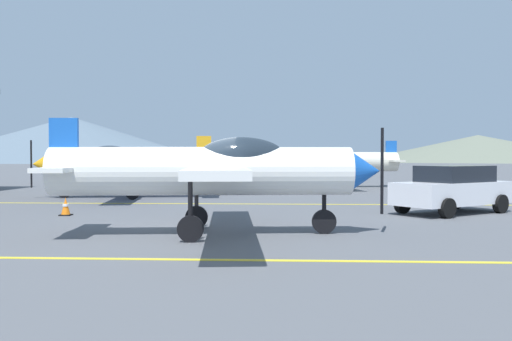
# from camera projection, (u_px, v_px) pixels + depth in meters

# --- Properties ---
(ground_plane) EXTENTS (400.00, 400.00, 0.00)m
(ground_plane) POSITION_uv_depth(u_px,v_px,m) (189.00, 232.00, 14.13)
(ground_plane) COLOR #54565B
(apron_line_near) EXTENTS (80.00, 0.16, 0.01)m
(apron_line_near) POSITION_uv_depth(u_px,v_px,m) (154.00, 259.00, 10.40)
(apron_line_near) COLOR yellow
(apron_line_near) RESTS_ON ground_plane
(apron_line_far) EXTENTS (80.00, 0.16, 0.01)m
(apron_line_far) POSITION_uv_depth(u_px,v_px,m) (224.00, 204.00, 22.31)
(apron_line_far) COLOR yellow
(apron_line_far) RESTS_ON ground_plane
(airplane_near) EXTENTS (8.39, 9.64, 2.88)m
(airplane_near) POSITION_uv_depth(u_px,v_px,m) (215.00, 169.00, 13.65)
(airplane_near) COLOR white
(airplane_near) RESTS_ON ground_plane
(airplane_mid) EXTENTS (8.41, 9.64, 2.88)m
(airplane_mid) POSITION_uv_depth(u_px,v_px,m) (124.00, 163.00, 25.58)
(airplane_mid) COLOR #33478C
(airplane_mid) RESTS_ON ground_plane
(airplane_far) EXTENTS (8.42, 9.63, 2.88)m
(airplane_far) POSITION_uv_depth(u_px,v_px,m) (333.00, 161.00, 33.82)
(airplane_far) COLOR silver
(airplane_far) RESTS_ON ground_plane
(airplane_back) EXTENTS (8.42, 9.61, 2.88)m
(airplane_back) POSITION_uv_depth(u_px,v_px,m) (194.00, 160.00, 44.32)
(airplane_back) COLOR silver
(airplane_back) RESTS_ON ground_plane
(car_sedan) EXTENTS (4.53, 4.01, 1.62)m
(car_sedan) POSITION_uv_depth(u_px,v_px,m) (453.00, 188.00, 18.72)
(car_sedan) COLOR white
(car_sedan) RESTS_ON ground_plane
(traffic_cone_front) EXTENTS (0.36, 0.36, 0.59)m
(traffic_cone_front) POSITION_uv_depth(u_px,v_px,m) (66.00, 207.00, 18.01)
(traffic_cone_front) COLOR black
(traffic_cone_front) RESTS_ON ground_plane
(hill_left) EXTENTS (89.69, 89.69, 13.98)m
(hill_left) POSITION_uv_depth(u_px,v_px,m) (71.00, 139.00, 171.67)
(hill_left) COLOR slate
(hill_left) RESTS_ON ground_plane
(hill_centerleft) EXTENTS (76.62, 76.62, 8.29)m
(hill_centerleft) POSITION_uv_depth(u_px,v_px,m) (478.00, 148.00, 170.24)
(hill_centerleft) COLOR slate
(hill_centerleft) RESTS_ON ground_plane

